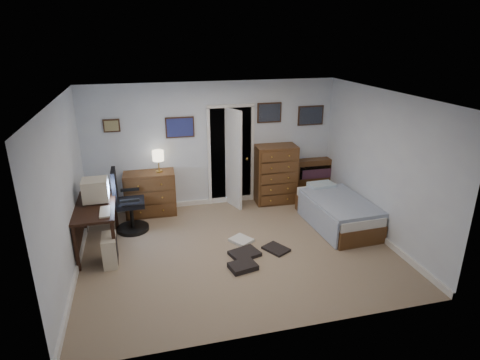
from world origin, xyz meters
name	(u,v)px	position (x,y,z in m)	size (l,w,h in m)	color
floor	(238,250)	(0.00, 0.00, -0.01)	(5.00, 4.00, 0.02)	tan
computer_desk	(90,216)	(-2.29, 0.61, 0.60)	(0.65, 1.36, 0.78)	black
crt_monitor	(95,190)	(-2.18, 0.76, 0.97)	(0.41, 0.38, 0.37)	beige
keyboard	(105,212)	(-2.02, 0.26, 0.79)	(0.16, 0.41, 0.02)	beige
pc_tower	(110,250)	(-2.00, 0.06, 0.23)	(0.22, 0.44, 0.47)	beige
office_chair	(127,207)	(-1.74, 1.13, 0.45)	(0.57, 0.58, 1.17)	black
media_stack	(97,196)	(-2.32, 2.03, 0.36)	(0.15, 0.15, 0.73)	maroon
low_dresser	(150,193)	(-1.31, 1.77, 0.43)	(0.96, 0.48, 0.86)	brown
table_lamp	(158,156)	(-1.11, 1.78, 1.16)	(0.22, 0.22, 0.42)	gold
doorway	(228,152)	(0.35, 2.27, 1.00)	(0.96, 1.12, 2.05)	black
tall_dresser	(275,174)	(1.24, 1.75, 0.61)	(0.83, 0.49, 1.22)	brown
headboard_bookcase	(316,176)	(2.21, 1.86, 0.44)	(0.92, 0.25, 0.83)	brown
bed	(337,211)	(1.99, 0.43, 0.27)	(1.02, 1.80, 0.58)	brown
wall_posters	(241,119)	(0.57, 1.98, 1.75)	(4.38, 0.04, 0.60)	#331E11
floor_clutter	(249,254)	(0.12, -0.25, 0.03)	(1.12, 1.24, 0.08)	silver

